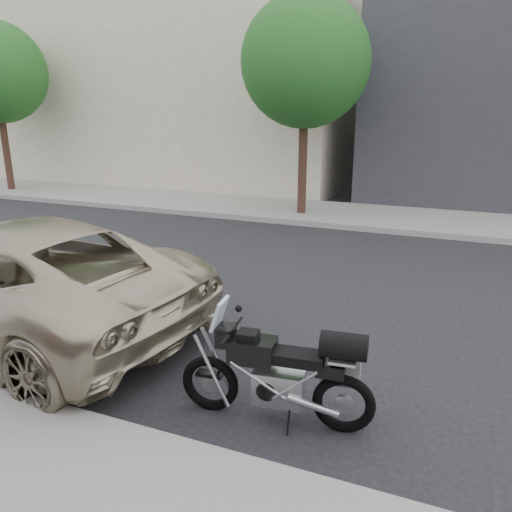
{
  "coord_description": "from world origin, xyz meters",
  "views": [
    {
      "loc": [
        -2.07,
        7.34,
        3.05
      ],
      "look_at": [
        0.63,
        0.75,
        0.9
      ],
      "focal_mm": 35.0,
      "sensor_mm": 36.0,
      "label": 1
    }
  ],
  "objects": [
    {
      "name": "ground",
      "position": [
        0.0,
        0.0,
        0.0
      ],
      "size": [
        120.0,
        120.0,
        0.0
      ],
      "primitive_type": "plane",
      "color": "black",
      "rests_on": "ground"
    },
    {
      "name": "far_sidewalk",
      "position": [
        0.0,
        -6.5,
        0.07
      ],
      "size": [
        44.0,
        3.0,
        0.15
      ],
      "primitive_type": "cube",
      "color": "gray",
      "rests_on": "ground"
    },
    {
      "name": "far_building_cream",
      "position": [
        9.0,
        -13.5,
        4.0
      ],
      "size": [
        14.0,
        11.0,
        8.0
      ],
      "color": "#B9AC94",
      "rests_on": "ground"
    },
    {
      "name": "street_tree_mid",
      "position": [
        2.0,
        -6.0,
        4.14
      ],
      "size": [
        3.4,
        3.4,
        5.7
      ],
      "color": "#3B251B",
      "rests_on": "far_sidewalk"
    },
    {
      "name": "motorcycle",
      "position": [
        -0.72,
        3.19,
        0.54
      ],
      "size": [
        1.98,
        0.78,
        1.25
      ],
      "rotation": [
        0.0,
        0.0,
        0.11
      ],
      "color": "black",
      "rests_on": "ground"
    },
    {
      "name": "minivan",
      "position": [
        3.5,
        2.6,
        0.79
      ],
      "size": [
        5.98,
        3.35,
        1.58
      ],
      "primitive_type": "imported",
      "rotation": [
        0.0,
        0.0,
        1.44
      ],
      "color": "#B6AB8E",
      "rests_on": "ground"
    }
  ]
}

